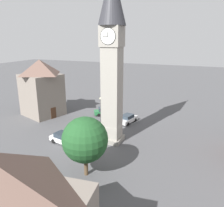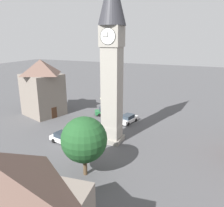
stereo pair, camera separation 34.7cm
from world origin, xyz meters
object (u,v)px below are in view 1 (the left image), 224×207
(clock_tower, at_px, (112,45))
(car_blue_kerb, at_px, (48,192))
(car_white_side, at_px, (105,111))
(tree, at_px, (85,140))
(lamp_post, at_px, (101,106))
(car_silver_kerb, at_px, (128,119))
(pedestrian, at_px, (80,151))
(building_corner_back, at_px, (41,87))
(car_red_corner, at_px, (63,138))

(clock_tower, relative_size, car_blue_kerb, 5.54)
(car_white_side, distance_m, tree, 20.09)
(car_blue_kerb, distance_m, lamp_post, 20.33)
(car_white_side, bearing_deg, car_silver_kerb, 157.18)
(clock_tower, bearing_deg, car_silver_kerb, -88.90)
(car_white_side, xyz_separation_m, tree, (-6.16, 18.82, 3.40))
(car_silver_kerb, height_order, tree, tree)
(car_blue_kerb, bearing_deg, car_white_side, -78.42)
(car_silver_kerb, height_order, pedestrian, pedestrian)
(car_blue_kerb, bearing_deg, building_corner_back, -50.48)
(car_white_side, height_order, tree, tree)
(car_white_side, xyz_separation_m, lamp_post, (-0.96, 3.82, 2.33))
(pedestrian, height_order, tree, tree)
(tree, relative_size, building_corner_back, 0.62)
(tree, bearing_deg, pedestrian, -49.52)
(car_blue_kerb, relative_size, pedestrian, 2.47)
(tree, bearing_deg, building_corner_back, -40.08)
(clock_tower, bearing_deg, pedestrian, 73.11)
(car_blue_kerb, bearing_deg, car_silver_kerb, -91.61)
(clock_tower, height_order, pedestrian, clock_tower)
(lamp_post, bearing_deg, car_red_corner, 81.40)
(pedestrian, bearing_deg, car_silver_kerb, -97.03)
(pedestrian, bearing_deg, car_white_side, -76.79)
(tree, bearing_deg, clock_tower, -86.33)
(tree, bearing_deg, car_white_side, -71.87)
(clock_tower, xyz_separation_m, building_corner_back, (16.77, -5.72, -8.15))
(car_silver_kerb, relative_size, car_red_corner, 1.01)
(car_white_side, bearing_deg, clock_tower, 119.34)
(pedestrian, height_order, building_corner_back, building_corner_back)
(tree, xyz_separation_m, lamp_post, (5.20, -14.99, -1.07))
(car_red_corner, bearing_deg, lamp_post, -98.60)
(car_red_corner, xyz_separation_m, lamp_post, (-1.44, -9.49, 2.33))
(clock_tower, relative_size, tree, 3.49)
(car_blue_kerb, height_order, pedestrian, pedestrian)
(car_blue_kerb, relative_size, car_white_side, 0.95)
(clock_tower, bearing_deg, building_corner_back, -18.84)
(car_white_side, xyz_separation_m, pedestrian, (-3.76, 16.00, 0.25))
(car_blue_kerb, distance_m, tree, 6.05)
(lamp_post, bearing_deg, car_white_side, -75.95)
(clock_tower, distance_m, tree, 12.93)
(car_white_side, distance_m, building_corner_back, 12.82)
(car_red_corner, bearing_deg, pedestrian, 147.65)
(car_blue_kerb, height_order, tree, tree)
(clock_tower, height_order, car_silver_kerb, clock_tower)
(car_blue_kerb, distance_m, building_corner_back, 25.60)
(clock_tower, height_order, building_corner_back, clock_tower)
(tree, height_order, lamp_post, tree)
(car_white_side, height_order, building_corner_back, building_corner_back)
(car_blue_kerb, relative_size, car_silver_kerb, 0.94)
(car_red_corner, relative_size, building_corner_back, 0.41)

